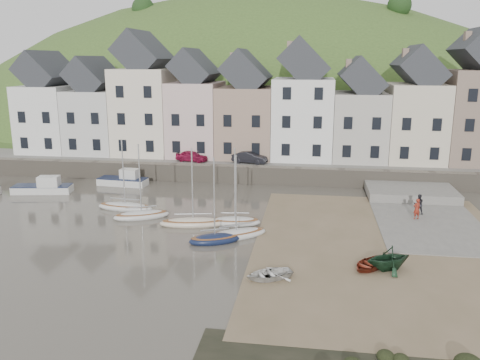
% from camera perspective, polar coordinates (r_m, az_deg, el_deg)
% --- Properties ---
extents(ground, '(160.00, 160.00, 0.00)m').
position_cam_1_polar(ground, '(35.86, -1.42, -6.92)').
color(ground, '#494539').
rests_on(ground, ground).
extents(quay_land, '(90.00, 30.00, 1.50)m').
position_cam_1_polar(quay_land, '(66.39, 3.30, 3.37)').
color(quay_land, '#3A5622').
rests_on(quay_land, ground).
extents(quay_street, '(70.00, 7.00, 0.10)m').
position_cam_1_polar(quay_street, '(55.00, 2.22, 2.07)').
color(quay_street, slate).
rests_on(quay_street, quay_land).
extents(seawall, '(70.00, 1.20, 1.80)m').
position_cam_1_polar(seawall, '(51.74, 1.79, 0.59)').
color(seawall, slate).
rests_on(seawall, ground).
extents(beach, '(18.00, 26.00, 0.06)m').
position_cam_1_polar(beach, '(35.76, 16.38, -7.51)').
color(beach, brown).
rests_on(beach, ground).
extents(slipway, '(8.00, 18.00, 0.12)m').
position_cam_1_polar(slipway, '(43.91, 20.20, -3.80)').
color(slipway, slate).
rests_on(slipway, ground).
extents(hillside, '(134.40, 84.00, 84.00)m').
position_cam_1_polar(hillside, '(98.56, 1.74, -4.41)').
color(hillside, '#3A5622').
rests_on(hillside, ground).
extents(townhouse_terrace, '(61.05, 8.00, 13.93)m').
position_cam_1_polar(townhouse_terrace, '(57.45, 4.43, 8.36)').
color(townhouse_terrace, white).
rests_on(townhouse_terrace, quay_land).
extents(sailboat_0, '(5.09, 1.92, 6.32)m').
position_cam_1_polar(sailboat_0, '(43.99, -13.00, -2.99)').
color(sailboat_0, silver).
rests_on(sailboat_0, ground).
extents(sailboat_1, '(4.71, 3.29, 6.32)m').
position_cam_1_polar(sailboat_1, '(41.40, -11.19, -3.95)').
color(sailboat_1, silver).
rests_on(sailboat_1, ground).
extents(sailboat_2, '(5.41, 2.48, 6.32)m').
position_cam_1_polar(sailboat_2, '(39.02, -5.38, -4.84)').
color(sailboat_2, beige).
rests_on(sailboat_2, ground).
extents(sailboat_3, '(4.16, 2.00, 6.32)m').
position_cam_1_polar(sailboat_3, '(39.09, -0.58, -4.73)').
color(sailboat_3, silver).
rests_on(sailboat_3, ground).
extents(sailboat_4, '(4.83, 3.88, 6.32)m').
position_cam_1_polar(sailboat_4, '(36.30, -0.46, -6.22)').
color(sailboat_4, silver).
rests_on(sailboat_4, ground).
extents(sailboat_5, '(4.00, 2.89, 6.32)m').
position_cam_1_polar(sailboat_5, '(35.46, -2.90, -6.71)').
color(sailboat_5, '#121C39').
rests_on(sailboat_5, ground).
extents(motorboat_0, '(5.77, 2.64, 1.70)m').
position_cam_1_polar(motorboat_0, '(51.65, -21.51, -0.76)').
color(motorboat_0, silver).
rests_on(motorboat_0, ground).
extents(motorboat_2, '(5.19, 2.18, 1.70)m').
position_cam_1_polar(motorboat_2, '(52.38, -13.08, 0.04)').
color(motorboat_2, silver).
rests_on(motorboat_2, ground).
extents(rowboat_white, '(3.45, 3.12, 0.59)m').
position_cam_1_polar(rowboat_white, '(29.77, 3.32, -10.67)').
color(rowboat_white, silver).
rests_on(rowboat_white, beach).
extents(rowboat_green, '(3.72, 3.53, 1.54)m').
position_cam_1_polar(rowboat_green, '(32.01, 16.61, -8.53)').
color(rowboat_green, '#16331F').
rests_on(rowboat_green, beach).
extents(rowboat_red, '(3.34, 3.47, 0.59)m').
position_cam_1_polar(rowboat_red, '(32.07, 14.59, -9.27)').
color(rowboat_red, maroon).
rests_on(rowboat_red, beach).
extents(person_red, '(0.73, 0.64, 1.70)m').
position_cam_1_polar(person_red, '(42.27, 19.56, -3.13)').
color(person_red, maroon).
rests_on(person_red, slipway).
extents(person_dark, '(0.87, 0.71, 1.68)m').
position_cam_1_polar(person_dark, '(43.68, 19.76, -2.62)').
color(person_dark, '#232228').
rests_on(person_dark, slipway).
extents(car_left, '(3.79, 2.17, 1.21)m').
position_cam_1_polar(car_left, '(55.18, -5.54, 2.75)').
color(car_left, maroon).
rests_on(car_left, quay_street).
extents(car_right, '(4.01, 2.11, 1.26)m').
position_cam_1_polar(car_right, '(54.00, 1.12, 2.59)').
color(car_right, black).
rests_on(car_right, quay_street).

